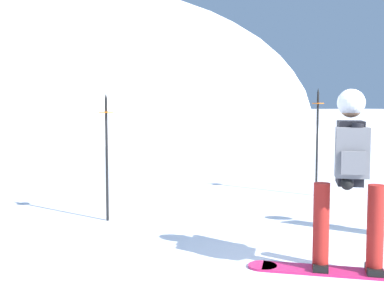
# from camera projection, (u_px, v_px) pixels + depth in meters

# --- Properties ---
(ground_plane) EXTENTS (300.00, 300.00, 0.00)m
(ground_plane) POSITION_uv_depth(u_px,v_px,m) (318.00, 276.00, 4.45)
(ground_plane) COLOR white
(ridge_peak_main) EXTENTS (30.08, 27.07, 17.73)m
(ridge_peak_main) POSITION_uv_depth(u_px,v_px,m) (91.00, 129.00, 32.23)
(ridge_peak_main) COLOR white
(ridge_peak_main) RESTS_ON ground
(snowboarder_main) EXTENTS (1.50, 1.25, 1.71)m
(snowboarder_main) POSITION_uv_depth(u_px,v_px,m) (349.00, 176.00, 4.41)
(snowboarder_main) COLOR #D11E5B
(snowboarder_main) RESTS_ON ground
(piste_marker_near) EXTENTS (0.20, 0.20, 1.86)m
(piste_marker_near) POSITION_uv_depth(u_px,v_px,m) (317.00, 135.00, 8.29)
(piste_marker_near) COLOR black
(piste_marker_near) RESTS_ON ground
(piste_marker_far) EXTENTS (0.20, 0.20, 1.73)m
(piste_marker_far) POSITION_uv_depth(u_px,v_px,m) (107.00, 148.00, 6.50)
(piste_marker_far) COLOR black
(piste_marker_far) RESTS_ON ground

